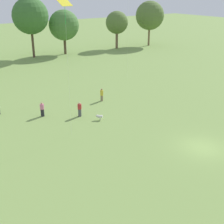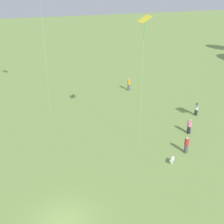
# 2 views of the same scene
# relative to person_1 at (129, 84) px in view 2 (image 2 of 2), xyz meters

# --- Properties ---
(ground_plane) EXTENTS (240.00, 240.00, 0.00)m
(ground_plane) POSITION_rel_person_1_xyz_m (24.30, -14.66, -0.96)
(ground_plane) COLOR #7A994C
(person_1) EXTENTS (0.50, 0.50, 1.91)m
(person_1) POSITION_rel_person_1_xyz_m (0.00, 0.00, 0.00)
(person_1) COLOR #4C4C51
(person_1) RESTS_ON ground_plane
(person_2) EXTENTS (0.55, 0.55, 1.72)m
(person_2) POSITION_rel_person_1_xyz_m (18.80, -1.40, -0.11)
(person_2) COLOR #4C4C51
(person_2) RESTS_ON ground_plane
(person_7) EXTENTS (0.56, 0.56, 1.71)m
(person_7) POSITION_rel_person_1_xyz_m (15.28, 1.08, -0.12)
(person_7) COLOR #232328
(person_7) RESTS_ON ground_plane
(person_8) EXTENTS (0.61, 0.61, 1.65)m
(person_8) POSITION_rel_person_1_xyz_m (11.30, 4.59, -0.15)
(person_8) COLOR #232328
(person_8) RESTS_ON ground_plane
(kite_1) EXTENTS (1.18, 1.06, 12.89)m
(kite_1) POSITION_rel_person_1_xyz_m (15.74, -5.06, 11.23)
(kite_1) COLOR yellow
(kite_1) RESTS_ON ground_plane
(dog_0) EXTENTS (0.71, 0.67, 0.61)m
(dog_0) POSITION_rel_person_1_xyz_m (20.04, -3.63, -0.55)
(dog_0) COLOR silver
(dog_0) RESTS_ON ground_plane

